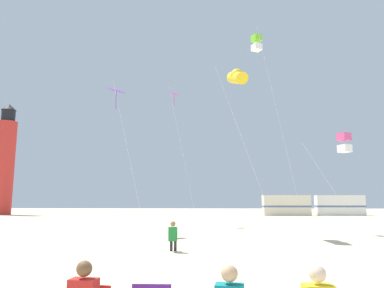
{
  "coord_description": "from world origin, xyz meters",
  "views": [
    {
      "loc": [
        0.69,
        -7.08,
        1.89
      ],
      "look_at": [
        -0.52,
        12.42,
        4.98
      ],
      "focal_mm": 34.3,
      "sensor_mm": 36.0,
      "label": 1
    }
  ],
  "objects_px": {
    "kite_box_lime": "(257,43)",
    "lighthouse_distant": "(5,162)",
    "kite_diamond_magenta": "(175,99)",
    "kite_box_rainbow": "(344,143)",
    "kite_flyer_standing": "(173,236)",
    "kite_tube_gold": "(237,77)",
    "rv_van_white": "(339,205)",
    "rv_van_cream": "(286,205)",
    "kite_diamond_violet": "(117,96)"
  },
  "relations": [
    {
      "from": "kite_box_lime",
      "to": "lighthouse_distant",
      "type": "distance_m",
      "value": 44.73
    },
    {
      "from": "kite_diamond_magenta",
      "to": "lighthouse_distant",
      "type": "xyz_separation_m",
      "value": [
        -28.17,
        22.47,
        -2.81
      ]
    },
    {
      "from": "kite_box_rainbow",
      "to": "kite_diamond_magenta",
      "type": "xyz_separation_m",
      "value": [
        -11.02,
        8.65,
        5.32
      ]
    },
    {
      "from": "kite_flyer_standing",
      "to": "kite_tube_gold",
      "type": "distance_m",
      "value": 10.98
    },
    {
      "from": "kite_flyer_standing",
      "to": "rv_van_white",
      "type": "relative_size",
      "value": 0.18
    },
    {
      "from": "kite_tube_gold",
      "to": "rv_van_white",
      "type": "distance_m",
      "value": 37.33
    },
    {
      "from": "rv_van_cream",
      "to": "rv_van_white",
      "type": "bearing_deg",
      "value": 5.04
    },
    {
      "from": "kite_box_lime",
      "to": "rv_van_cream",
      "type": "relative_size",
      "value": 2.13
    },
    {
      "from": "kite_box_rainbow",
      "to": "rv_van_white",
      "type": "relative_size",
      "value": 0.9
    },
    {
      "from": "lighthouse_distant",
      "to": "rv_van_cream",
      "type": "bearing_deg",
      "value": -0.45
    },
    {
      "from": "kite_box_lime",
      "to": "kite_tube_gold",
      "type": "height_order",
      "value": "kite_box_lime"
    },
    {
      "from": "kite_box_rainbow",
      "to": "lighthouse_distant",
      "type": "xyz_separation_m",
      "value": [
        -39.19,
        31.12,
        2.51
      ]
    },
    {
      "from": "kite_flyer_standing",
      "to": "kite_diamond_violet",
      "type": "height_order",
      "value": "kite_diamond_violet"
    },
    {
      "from": "kite_box_lime",
      "to": "lighthouse_distant",
      "type": "height_order",
      "value": "lighthouse_distant"
    },
    {
      "from": "kite_flyer_standing",
      "to": "rv_van_cream",
      "type": "distance_m",
      "value": 39.96
    },
    {
      "from": "kite_box_rainbow",
      "to": "kite_tube_gold",
      "type": "relative_size",
      "value": 0.6
    },
    {
      "from": "kite_diamond_violet",
      "to": "kite_diamond_magenta",
      "type": "relative_size",
      "value": 0.8
    },
    {
      "from": "kite_flyer_standing",
      "to": "kite_box_lime",
      "type": "xyz_separation_m",
      "value": [
        4.73,
        10.81,
        12.57
      ]
    },
    {
      "from": "kite_flyer_standing",
      "to": "kite_box_rainbow",
      "type": "relative_size",
      "value": 0.2
    },
    {
      "from": "kite_tube_gold",
      "to": "kite_diamond_violet",
      "type": "bearing_deg",
      "value": 170.14
    },
    {
      "from": "kite_diamond_magenta",
      "to": "rv_van_white",
      "type": "relative_size",
      "value": 1.74
    },
    {
      "from": "rv_van_white",
      "to": "kite_box_lime",
      "type": "bearing_deg",
      "value": -114.53
    },
    {
      "from": "lighthouse_distant",
      "to": "kite_box_lime",
      "type": "bearing_deg",
      "value": -38.71
    },
    {
      "from": "kite_diamond_violet",
      "to": "rv_van_cream",
      "type": "relative_size",
      "value": 1.4
    },
    {
      "from": "kite_box_lime",
      "to": "kite_diamond_violet",
      "type": "bearing_deg",
      "value": -160.74
    },
    {
      "from": "kite_tube_gold",
      "to": "rv_van_cream",
      "type": "xyz_separation_m",
      "value": [
        8.54,
        31.95,
        -7.71
      ]
    },
    {
      "from": "lighthouse_distant",
      "to": "kite_tube_gold",
      "type": "bearing_deg",
      "value": -44.46
    },
    {
      "from": "kite_box_rainbow",
      "to": "rv_van_white",
      "type": "bearing_deg",
      "value": 72.72
    },
    {
      "from": "kite_diamond_violet",
      "to": "kite_flyer_standing",
      "type": "bearing_deg",
      "value": -59.54
    },
    {
      "from": "kite_tube_gold",
      "to": "kite_flyer_standing",
      "type": "bearing_deg",
      "value": -115.3
    },
    {
      "from": "kite_tube_gold",
      "to": "kite_box_rainbow",
      "type": "bearing_deg",
      "value": 10.49
    },
    {
      "from": "kite_flyer_standing",
      "to": "lighthouse_distant",
      "type": "relative_size",
      "value": 0.07
    },
    {
      "from": "kite_box_rainbow",
      "to": "kite_box_lime",
      "type": "bearing_deg",
      "value": 143.62
    },
    {
      "from": "kite_box_lime",
      "to": "kite_diamond_magenta",
      "type": "bearing_deg",
      "value": 140.71
    },
    {
      "from": "kite_box_rainbow",
      "to": "kite_diamond_violet",
      "type": "height_order",
      "value": "kite_diamond_violet"
    },
    {
      "from": "kite_diamond_magenta",
      "to": "rv_van_cream",
      "type": "relative_size",
      "value": 1.76
    },
    {
      "from": "kite_flyer_standing",
      "to": "rv_van_white",
      "type": "distance_m",
      "value": 43.5
    },
    {
      "from": "kite_tube_gold",
      "to": "rv_van_cream",
      "type": "height_order",
      "value": "kite_tube_gold"
    },
    {
      "from": "kite_diamond_magenta",
      "to": "kite_flyer_standing",
      "type": "bearing_deg",
      "value": -83.79
    },
    {
      "from": "kite_box_lime",
      "to": "rv_van_white",
      "type": "distance_m",
      "value": 33.83
    },
    {
      "from": "kite_diamond_violet",
      "to": "kite_diamond_magenta",
      "type": "xyz_separation_m",
      "value": [
        2.71,
        8.52,
        2.16
      ]
    },
    {
      "from": "kite_diamond_magenta",
      "to": "lighthouse_distant",
      "type": "distance_m",
      "value": 36.14
    },
    {
      "from": "rv_van_cream",
      "to": "lighthouse_distant",
      "type": "bearing_deg",
      "value": 178.43
    },
    {
      "from": "kite_box_rainbow",
      "to": "kite_diamond_violet",
      "type": "bearing_deg",
      "value": 179.46
    },
    {
      "from": "kite_box_lime",
      "to": "rv_van_cream",
      "type": "height_order",
      "value": "kite_box_lime"
    },
    {
      "from": "kite_diamond_violet",
      "to": "kite_diamond_magenta",
      "type": "bearing_deg",
      "value": 72.34
    },
    {
      "from": "kite_box_rainbow",
      "to": "kite_tube_gold",
      "type": "height_order",
      "value": "kite_tube_gold"
    },
    {
      "from": "kite_tube_gold",
      "to": "lighthouse_distant",
      "type": "bearing_deg",
      "value": 135.54
    },
    {
      "from": "kite_tube_gold",
      "to": "lighthouse_distant",
      "type": "height_order",
      "value": "lighthouse_distant"
    },
    {
      "from": "kite_diamond_violet",
      "to": "kite_box_lime",
      "type": "relative_size",
      "value": 0.66
    }
  ]
}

